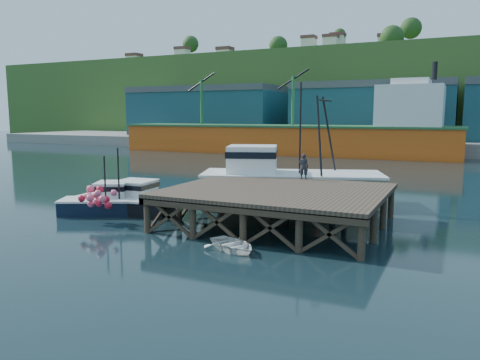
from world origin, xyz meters
The scene contains 12 objects.
ground centered at (0.00, 0.00, 0.00)m, with size 300.00×300.00×0.00m, color black.
wharf centered at (5.50, -0.19, 1.94)m, with size 12.00×10.00×2.62m.
far_quay centered at (0.00, 70.00, 1.00)m, with size 160.00×40.00×2.00m, color gray.
warehouse_left centered at (-35.00, 65.00, 6.50)m, with size 32.00×16.00×9.00m, color #1A4556.
warehouse_mid centered at (0.00, 65.00, 6.50)m, with size 28.00×16.00×9.00m, color #1A4556.
cargo_ship centered at (-8.46, 48.00, 3.31)m, with size 55.50×10.00×13.75m.
hillside centered at (0.00, 100.00, 11.00)m, with size 220.00×50.00×22.00m, color #2D511E.
boat_navy centered at (-5.48, -1.57, 0.76)m, with size 6.39×4.63×3.78m.
boat_black centered at (-4.67, -0.71, 0.78)m, with size 7.09×5.93×4.26m.
trawler centered at (3.72, 6.88, 1.76)m, with size 13.59×8.50×8.57m.
dinghy centered at (5.48, -5.80, 0.30)m, with size 2.05×2.87×0.60m, color white.
dockworker centered at (5.66, 4.40, 2.97)m, with size 0.61×0.40×1.68m, color #212129.
Camera 1 is at (14.83, -24.88, 6.32)m, focal length 35.00 mm.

